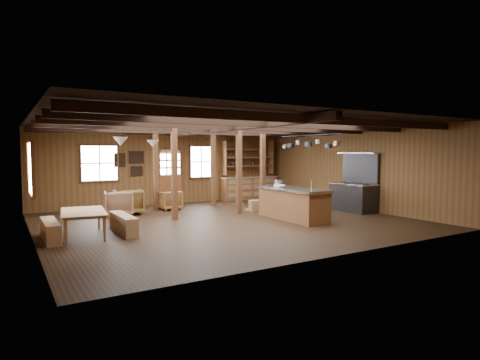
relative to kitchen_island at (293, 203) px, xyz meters
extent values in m
cube|color=black|center=(-1.80, 0.76, -0.49)|extent=(10.00, 9.00, 0.02)
cube|color=black|center=(-1.80, 0.76, 2.33)|extent=(10.00, 9.00, 0.02)
cube|color=brown|center=(-6.81, 0.76, 0.92)|extent=(0.02, 9.00, 2.80)
cube|color=brown|center=(3.21, 0.76, 0.92)|extent=(0.02, 9.00, 2.80)
cube|color=brown|center=(-1.80, 5.27, 0.92)|extent=(10.00, 0.02, 2.80)
cube|color=brown|center=(-1.80, -3.75, 0.92)|extent=(10.00, 0.02, 2.80)
cube|color=black|center=(-1.80, -2.74, 2.20)|extent=(9.80, 0.12, 0.18)
cube|color=black|center=(-1.80, -1.24, 2.20)|extent=(9.80, 0.12, 0.18)
cube|color=black|center=(-1.80, 0.26, 2.20)|extent=(9.80, 0.12, 0.18)
cube|color=black|center=(-1.80, 1.76, 2.20)|extent=(9.80, 0.12, 0.18)
cube|color=black|center=(-1.80, 3.26, 2.20)|extent=(9.80, 0.12, 0.18)
cube|color=black|center=(-1.80, 4.56, 2.20)|extent=(9.80, 0.12, 0.18)
cube|color=black|center=(-1.80, 0.76, 2.20)|extent=(0.18, 8.82, 0.18)
cube|color=#402112|center=(-3.00, 1.76, 0.92)|extent=(0.15, 0.15, 2.80)
cube|color=#402112|center=(-2.80, 3.96, 0.92)|extent=(0.15, 0.15, 2.80)
cube|color=#402112|center=(-0.80, 1.76, 0.92)|extent=(0.15, 0.15, 2.80)
cube|color=#402112|center=(-0.60, 3.96, 0.92)|extent=(0.15, 0.15, 2.80)
cube|color=#402112|center=(0.80, 2.76, 0.92)|extent=(0.15, 0.15, 2.80)
cube|color=brown|center=(-1.80, 5.21, 0.07)|extent=(0.90, 0.06, 1.10)
cube|color=#402112|center=(-2.28, 5.21, 0.57)|extent=(0.06, 0.08, 2.10)
cube|color=#402112|center=(-1.32, 5.21, 0.57)|extent=(0.06, 0.08, 2.10)
cube|color=#402112|center=(-1.80, 5.21, 1.64)|extent=(1.02, 0.08, 0.06)
cube|color=white|center=(-1.80, 5.21, 1.07)|extent=(0.84, 0.02, 0.90)
cube|color=white|center=(-4.40, 5.22, 1.12)|extent=(1.20, 0.02, 1.20)
cube|color=#402112|center=(-4.40, 5.22, 1.12)|extent=(1.32, 0.06, 1.32)
cube|color=white|center=(-0.50, 5.22, 1.12)|extent=(0.90, 0.02, 1.20)
cube|color=#402112|center=(-0.50, 5.22, 1.12)|extent=(1.02, 0.06, 1.32)
cube|color=white|center=(-6.76, 1.26, 1.12)|extent=(0.02, 1.20, 1.20)
cube|color=#402112|center=(-6.76, 1.26, 1.12)|extent=(0.14, 1.24, 1.32)
cube|color=beige|center=(-3.10, 5.22, 1.32)|extent=(0.50, 0.03, 0.40)
cube|color=black|center=(-3.10, 5.21, 1.32)|extent=(0.55, 0.02, 0.45)
cube|color=beige|center=(-3.70, 5.22, 1.22)|extent=(0.35, 0.03, 0.45)
cube|color=black|center=(-3.70, 5.21, 1.22)|extent=(0.40, 0.02, 0.50)
cube|color=beige|center=(-3.10, 5.22, 0.82)|extent=(0.40, 0.03, 0.30)
cube|color=black|center=(-3.10, 5.21, 0.82)|extent=(0.45, 0.02, 0.35)
cube|color=brown|center=(1.60, 4.96, -0.03)|extent=(2.50, 0.55, 0.90)
cube|color=brown|center=(1.60, 4.94, 0.45)|extent=(2.55, 0.60, 0.06)
cube|color=brown|center=(1.60, 5.01, 0.92)|extent=(2.30, 0.35, 0.04)
cube|color=brown|center=(1.60, 5.01, 1.27)|extent=(2.30, 0.35, 0.04)
cube|color=brown|center=(1.60, 5.01, 1.62)|extent=(2.30, 0.35, 0.04)
cube|color=brown|center=(0.45, 5.01, 1.27)|extent=(0.04, 0.35, 1.40)
cube|color=brown|center=(2.75, 5.01, 1.27)|extent=(0.04, 0.35, 1.40)
cylinder|color=#2D2D30|center=(-4.80, 0.76, 2.10)|extent=(0.02, 0.02, 0.45)
cone|color=white|center=(-4.80, 0.76, 1.77)|extent=(0.36, 0.36, 0.22)
cylinder|color=#2D2D30|center=(-3.30, 2.76, 2.10)|extent=(0.02, 0.02, 0.45)
cone|color=white|center=(-3.30, 2.76, 1.77)|extent=(0.36, 0.36, 0.22)
cylinder|color=#2D2D30|center=(1.48, 1.06, 2.07)|extent=(0.04, 3.00, 0.04)
cylinder|color=#2D2D30|center=(1.44, -0.29, 1.95)|extent=(0.01, 0.01, 0.24)
cylinder|color=#B9BCC1|center=(1.44, -0.29, 1.77)|extent=(0.20, 0.20, 0.14)
cylinder|color=#2D2D30|center=(1.53, 0.16, 1.92)|extent=(0.01, 0.01, 0.30)
cylinder|color=#2D2D30|center=(1.53, 0.16, 1.70)|extent=(0.22, 0.22, 0.14)
cylinder|color=#2D2D30|center=(1.53, 0.61, 2.00)|extent=(0.01, 0.01, 0.15)
cylinder|color=#B9BCC1|center=(1.53, 0.61, 1.85)|extent=(0.22, 0.22, 0.14)
cylinder|color=#2D2D30|center=(1.48, 1.06, 1.96)|extent=(0.01, 0.01, 0.23)
cylinder|color=#2D2D30|center=(1.48, 1.06, 1.77)|extent=(0.27, 0.27, 0.14)
cylinder|color=#2D2D30|center=(1.43, 1.51, 1.99)|extent=(0.01, 0.01, 0.16)
cylinder|color=#B9BCC1|center=(1.43, 1.51, 1.84)|extent=(0.23, 0.23, 0.14)
cylinder|color=#2D2D30|center=(1.43, 1.96, 1.94)|extent=(0.01, 0.01, 0.26)
cylinder|color=#2D2D30|center=(1.43, 1.96, 1.74)|extent=(0.28, 0.28, 0.14)
cylinder|color=#2D2D30|center=(1.54, 2.41, 1.93)|extent=(0.01, 0.01, 0.29)
cylinder|color=#B9BCC1|center=(1.54, 2.41, 1.72)|extent=(0.20, 0.20, 0.14)
cube|color=brown|center=(0.00, 0.00, -0.05)|extent=(0.81, 2.40, 0.86)
cube|color=#B9BCC1|center=(0.00, 0.00, 0.42)|extent=(0.89, 2.50, 0.08)
cylinder|color=#2D2D30|center=(0.00, -0.60, 0.42)|extent=(0.44, 0.44, 0.06)
cylinder|color=#B9BCC1|center=(0.20, -0.60, 0.57)|extent=(0.03, 0.03, 0.30)
cube|color=brown|center=(-0.03, 1.98, -0.29)|extent=(0.44, 0.33, 0.37)
cube|color=#2D2D30|center=(2.80, 0.26, -0.03)|extent=(0.80, 1.50, 0.90)
cube|color=#B9BCC1|center=(2.80, 0.26, 0.44)|extent=(0.82, 1.52, 0.04)
cube|color=#2D2D30|center=(3.12, 0.26, 0.98)|extent=(0.12, 1.50, 1.00)
cube|color=#B9BCC1|center=(3.00, 0.26, 1.48)|extent=(0.40, 1.60, 0.05)
imported|color=#9B7146|center=(-5.70, 0.61, -0.17)|extent=(1.17, 1.84, 0.61)
cube|color=brown|center=(-6.45, 0.61, -0.26)|extent=(0.30, 1.60, 0.44)
cube|color=brown|center=(-4.81, 0.61, -0.25)|extent=(0.31, 1.63, 0.45)
imported|color=brown|center=(-3.89, 3.48, -0.08)|extent=(0.92, 0.94, 0.79)
imported|color=brown|center=(-2.40, 3.75, -0.15)|extent=(0.74, 0.76, 0.66)
imported|color=brown|center=(-4.25, 3.29, -0.09)|extent=(0.99, 1.01, 0.78)
cylinder|color=#B9BCC1|center=(0.08, 0.78, 0.55)|extent=(0.31, 0.31, 0.19)
imported|color=silver|center=(-0.21, 0.31, 0.50)|extent=(0.28, 0.28, 0.07)
camera|label=1|loc=(-7.36, -9.27, 1.51)|focal=30.00mm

